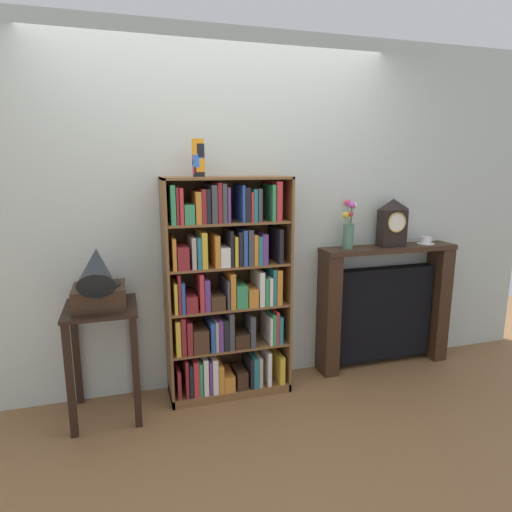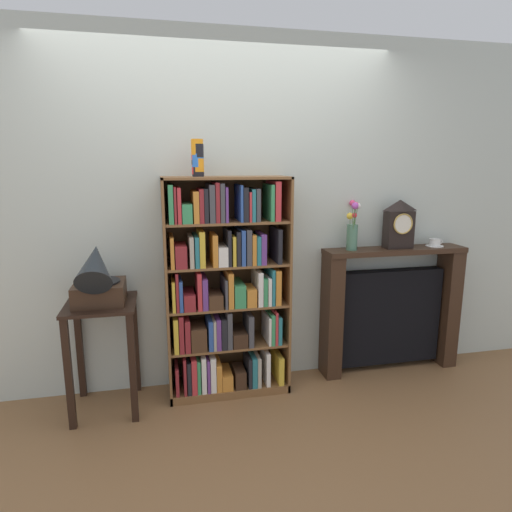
# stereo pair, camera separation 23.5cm
# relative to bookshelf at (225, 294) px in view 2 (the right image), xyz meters

# --- Properties ---
(ground_plane) EXTENTS (8.06, 6.40, 0.02)m
(ground_plane) POSITION_rel_bookshelf_xyz_m (0.02, -0.09, -0.76)
(ground_plane) COLOR brown
(wall_back) EXTENTS (5.06, 0.08, 2.60)m
(wall_back) POSITION_rel_bookshelf_xyz_m (0.26, 0.22, 0.55)
(wall_back) COLOR beige
(wall_back) RESTS_ON ground
(bookshelf) EXTENTS (0.88, 0.34, 1.59)m
(bookshelf) POSITION_rel_bookshelf_xyz_m (0.00, 0.00, 0.00)
(bookshelf) COLOR brown
(bookshelf) RESTS_ON ground
(cup_stack) EXTENTS (0.08, 0.08, 0.25)m
(cup_stack) POSITION_rel_bookshelf_xyz_m (-0.17, -0.00, 0.96)
(cup_stack) COLOR black
(cup_stack) RESTS_ON bookshelf
(side_table_left) EXTENTS (0.45, 0.48, 0.77)m
(side_table_left) POSITION_rel_bookshelf_xyz_m (-0.85, -0.06, -0.21)
(side_table_left) COLOR black
(side_table_left) RESTS_ON ground
(gramophone) EXTENTS (0.32, 0.47, 0.47)m
(gramophone) POSITION_rel_bookshelf_xyz_m (-0.85, -0.13, 0.20)
(gramophone) COLOR #382316
(gramophone) RESTS_ON side_table_left
(fireplace_mantel) EXTENTS (1.15, 0.23, 1.02)m
(fireplace_mantel) POSITION_rel_bookshelf_xyz_m (1.37, 0.08, -0.25)
(fireplace_mantel) COLOR #382316
(fireplace_mantel) RESTS_ON ground
(mantel_clock) EXTENTS (0.21, 0.13, 0.38)m
(mantel_clock) POSITION_rel_bookshelf_xyz_m (1.39, 0.06, 0.46)
(mantel_clock) COLOR black
(mantel_clock) RESTS_ON fireplace_mantel
(flower_vase) EXTENTS (0.11, 0.22, 0.38)m
(flower_vase) POSITION_rel_bookshelf_xyz_m (1.00, 0.06, 0.43)
(flower_vase) COLOR #4C7A60
(flower_vase) RESTS_ON fireplace_mantel
(teacup_with_saucer) EXTENTS (0.14, 0.14, 0.06)m
(teacup_with_saucer) POSITION_rel_bookshelf_xyz_m (1.72, 0.06, 0.30)
(teacup_with_saucer) COLOR white
(teacup_with_saucer) RESTS_ON fireplace_mantel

